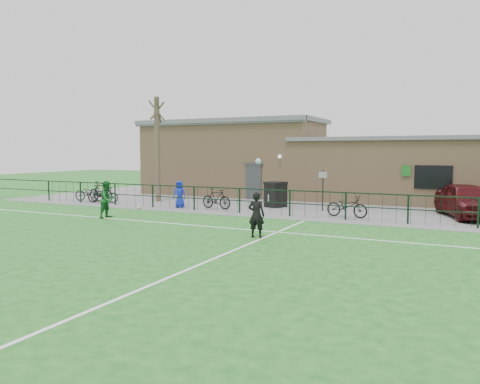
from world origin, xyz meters
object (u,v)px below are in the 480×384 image
at_px(bicycle_c, 103,195).
at_px(outfield_player, 108,199).
at_px(car_maroon, 467,200).
at_px(bicycle_d, 216,199).
at_px(spectator_child, 180,194).
at_px(wheelie_bin_right, 274,197).
at_px(bicycle_e, 347,206).
at_px(bicycle_b, 101,192).
at_px(ball_ground, 139,207).
at_px(bare_tree, 157,150).
at_px(sign_post, 323,190).
at_px(wheelie_bin_left, 276,195).
at_px(bicycle_a, 90,193).

relative_size(bicycle_c, outfield_player, 1.07).
relative_size(car_maroon, outfield_player, 2.78).
distance_m(bicycle_d, spectator_child, 2.01).
relative_size(wheelie_bin_right, bicycle_c, 0.58).
relative_size(bicycle_e, outfield_player, 1.15).
distance_m(bicycle_e, outfield_player, 10.51).
height_order(bicycle_b, outfield_player, outfield_player).
bearing_deg(wheelie_bin_right, ball_ground, -161.10).
height_order(bare_tree, bicycle_e, bare_tree).
xyz_separation_m(bicycle_e, ball_ground, (-10.04, -1.70, -0.41)).
xyz_separation_m(bare_tree, car_maroon, (16.09, 0.51, -2.22)).
distance_m(bicycle_b, bicycle_e, 14.07).
distance_m(bicycle_d, bicycle_e, 6.60).
relative_size(bare_tree, spectator_child, 4.35).
xyz_separation_m(bicycle_d, spectator_child, (-1.97, -0.34, 0.17)).
distance_m(bare_tree, wheelie_bin_right, 7.50).
bearing_deg(sign_post, bicycle_e, -45.81).
bearing_deg(sign_post, bare_tree, 179.45).
bearing_deg(bare_tree, wheelie_bin_left, 3.13).
distance_m(bicycle_c, outfield_player, 6.19).
bearing_deg(outfield_player, wheelie_bin_left, -35.32).
height_order(bare_tree, sign_post, bare_tree).
distance_m(bicycle_c, bicycle_e, 13.73).
bearing_deg(car_maroon, outfield_player, -173.79).
bearing_deg(bicycle_a, car_maroon, -96.09).
relative_size(sign_post, spectator_child, 1.45).
bearing_deg(outfield_player, ball_ground, 14.27).
bearing_deg(spectator_child, car_maroon, 0.43).
bearing_deg(bicycle_d, car_maroon, -72.22).
bearing_deg(wheelie_bin_left, bare_tree, -155.04).
xyz_separation_m(bare_tree, ball_ground, (1.33, -3.40, -2.90)).
bearing_deg(spectator_child, bicycle_b, 167.65).
bearing_deg(ball_ground, wheelie_bin_right, 33.57).
height_order(bare_tree, wheelie_bin_left, bare_tree).
relative_size(wheelie_bin_left, bicycle_b, 0.63).
relative_size(wheelie_bin_right, bicycle_e, 0.54).
bearing_deg(outfield_player, bicycle_c, 46.58).
bearing_deg(bare_tree, ball_ground, -68.69).
xyz_separation_m(sign_post, car_maroon, (6.29, 0.60, -0.24)).
xyz_separation_m(bicycle_a, bicycle_b, (0.91, -0.07, 0.09)).
bearing_deg(bicycle_d, sign_post, -65.97).
xyz_separation_m(wheelie_bin_right, bicycle_c, (-9.42, -2.36, -0.05)).
relative_size(bicycle_b, ball_ground, 9.54).
height_order(bare_tree, bicycle_c, bare_tree).
bearing_deg(spectator_child, bicycle_d, -0.37).
distance_m(bicycle_d, ball_ground, 3.89).
relative_size(bicycle_b, bicycle_c, 1.12).
height_order(bicycle_a, outfield_player, outfield_player).
relative_size(sign_post, car_maroon, 0.45).
xyz_separation_m(spectator_child, ball_ground, (-1.46, -1.44, -0.61)).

